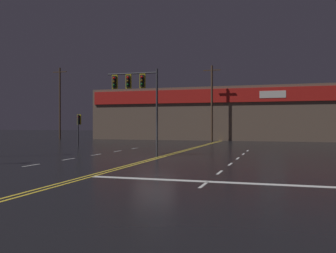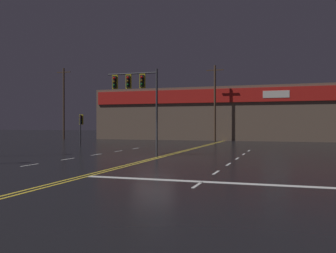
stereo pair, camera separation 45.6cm
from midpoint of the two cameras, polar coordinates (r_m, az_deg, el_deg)
name	(u,v)px [view 1 (the left image)]	position (r m, az deg, el deg)	size (l,w,h in m)	color
ground_plane	(154,159)	(23.41, -2.69, -4.94)	(200.00, 200.00, 0.00)	black
road_markings	(161,162)	(21.65, -1.73, -5.36)	(14.74, 60.00, 0.01)	gold
traffic_signal_median	(136,88)	(26.04, -5.46, 5.81)	(3.71, 0.36, 5.92)	#38383D
traffic_signal_corner_northwest	(79,123)	(37.62, -13.79, 0.52)	(0.42, 0.36, 3.12)	#38383D
building_backdrop	(226,114)	(54.29, 8.63, 1.85)	(37.34, 10.23, 7.17)	brown
utility_pole_row	(208,101)	(48.15, 5.84, 3.86)	(47.04, 0.26, 10.34)	#4C3828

